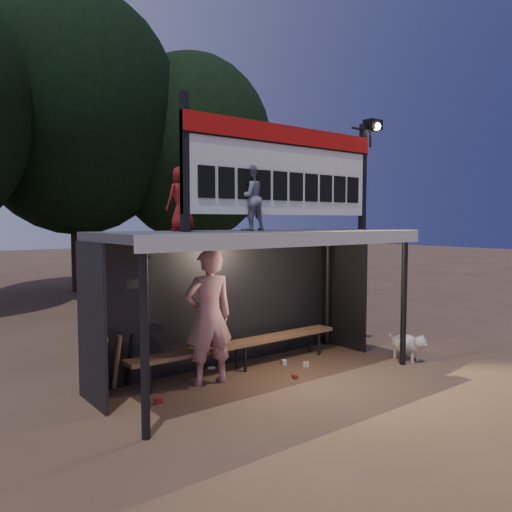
{
  "coord_description": "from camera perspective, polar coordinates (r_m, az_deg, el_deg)",
  "views": [
    {
      "loc": [
        -4.8,
        -6.01,
        2.47
      ],
      "look_at": [
        0.2,
        0.4,
        1.9
      ],
      "focal_mm": 35.0,
      "sensor_mm": 36.0,
      "label": 1
    }
  ],
  "objects": [
    {
      "name": "bats",
      "position": [
        7.65,
        -15.62,
        -11.61
      ],
      "size": [
        0.49,
        0.33,
        0.84
      ],
      "color": "#A17E4B",
      "rests_on": "ground"
    },
    {
      "name": "child_a",
      "position": [
        7.58,
        -0.75,
        6.65
      ],
      "size": [
        0.5,
        0.4,
        1.0
      ],
      "primitive_type": "imported",
      "rotation": [
        0.0,
        0.0,
        3.18
      ],
      "color": "gray",
      "rests_on": "dugout_shelter"
    },
    {
      "name": "litter",
      "position": [
        8.2,
        -0.17,
        -13.25
      ],
      "size": [
        2.89,
        1.27,
        0.08
      ],
      "color": "#A91E1D",
      "rests_on": "ground"
    },
    {
      "name": "tree_mid",
      "position": [
        18.81,
        -19.94,
        15.1
      ],
      "size": [
        7.22,
        7.22,
        10.36
      ],
      "color": "#302215",
      "rests_on": "ground"
    },
    {
      "name": "child_b",
      "position": [
        7.53,
        -8.49,
        6.51
      ],
      "size": [
        0.49,
        0.33,
        0.97
      ],
      "primitive_type": "imported",
      "rotation": [
        0.0,
        0.0,
        3.18
      ],
      "color": "maroon",
      "rests_on": "dugout_shelter"
    },
    {
      "name": "dugout_shelter",
      "position": [
        7.91,
        -0.45,
        -0.51
      ],
      "size": [
        5.1,
        2.08,
        2.32
      ],
      "color": "#424245",
      "rests_on": "ground"
    },
    {
      "name": "bench",
      "position": [
        8.38,
        -1.74,
        -10.06
      ],
      "size": [
        4.0,
        0.35,
        0.48
      ],
      "color": "brown",
      "rests_on": "ground"
    },
    {
      "name": "scoreboard_assembly",
      "position": [
        8.09,
        3.84,
        10.06
      ],
      "size": [
        4.1,
        0.27,
        1.99
      ],
      "color": "black",
      "rests_on": "dugout_shelter"
    },
    {
      "name": "player",
      "position": [
        7.62,
        -5.43,
        -6.89
      ],
      "size": [
        0.83,
        0.63,
        2.06
      ],
      "primitive_type": "imported",
      "rotation": [
        0.0,
        0.0,
        2.95
      ],
      "color": "silver",
      "rests_on": "ground"
    },
    {
      "name": "tree_right",
      "position": [
        19.39,
        -7.35,
        12.03
      ],
      "size": [
        6.08,
        6.08,
        8.72
      ],
      "color": "#311E15",
      "rests_on": "ground"
    },
    {
      "name": "dog",
      "position": [
        9.4,
        17.0,
        -9.65
      ],
      "size": [
        0.36,
        0.81,
        0.49
      ],
      "color": "beige",
      "rests_on": "ground"
    },
    {
      "name": "ground",
      "position": [
        8.08,
        0.64,
        -13.79
      ],
      "size": [
        80.0,
        80.0,
        0.0
      ],
      "primitive_type": "plane",
      "color": "brown",
      "rests_on": "ground"
    }
  ]
}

